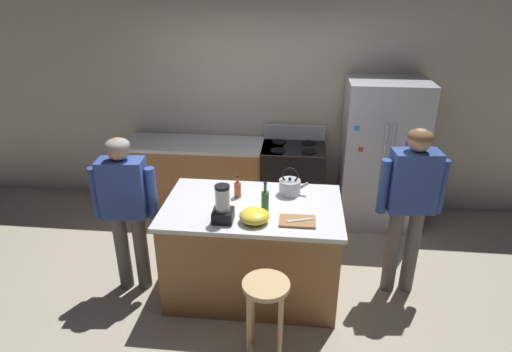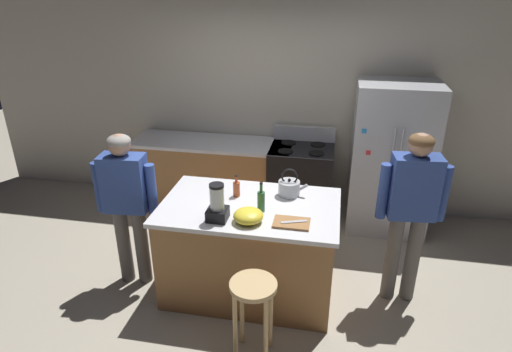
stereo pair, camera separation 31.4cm
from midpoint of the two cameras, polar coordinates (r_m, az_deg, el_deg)
ground_plane at (r=4.40m, az=1.35°, el=-14.51°), size 14.00×14.00×0.00m
back_wall at (r=5.54m, az=4.89°, el=9.52°), size 8.00×0.10×2.70m
kitchen_island at (r=4.13m, az=1.41°, el=-9.48°), size 1.60×0.99×0.92m
back_counter_run at (r=5.61m, az=-4.03°, el=0.07°), size 2.00×0.64×0.92m
refrigerator at (r=5.30m, az=18.90°, el=2.16°), size 0.90×0.73×1.76m
stove_range at (r=5.42m, az=7.51°, el=-0.85°), size 0.76×0.65×1.10m
person_by_island_left at (r=4.14m, az=-14.59°, el=-2.71°), size 0.60×0.26×1.54m
person_by_sink_right at (r=4.04m, az=21.80°, el=-3.48°), size 0.60×0.26×1.64m
bar_stool at (r=3.41m, az=2.39°, el=-16.10°), size 0.36×0.36×0.71m
blender_appliance at (r=3.60m, az=-2.62°, el=-3.86°), size 0.17×0.17×0.33m
bottle_olive_oil at (r=3.74m, az=3.07°, el=-3.31°), size 0.07×0.07×0.28m
bottle_cooking_sauce at (r=4.01m, az=-0.34°, el=-1.68°), size 0.06×0.06×0.22m
mixing_bowl at (r=3.60m, az=1.49°, el=-5.28°), size 0.25×0.25×0.11m
tea_kettle at (r=4.05m, az=6.60°, el=-1.54°), size 0.28×0.20×0.27m
cutting_board at (r=3.62m, az=7.16°, el=-6.17°), size 0.30×0.20×0.02m
chef_knife at (r=3.61m, az=7.49°, el=-6.02°), size 0.22×0.10×0.01m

